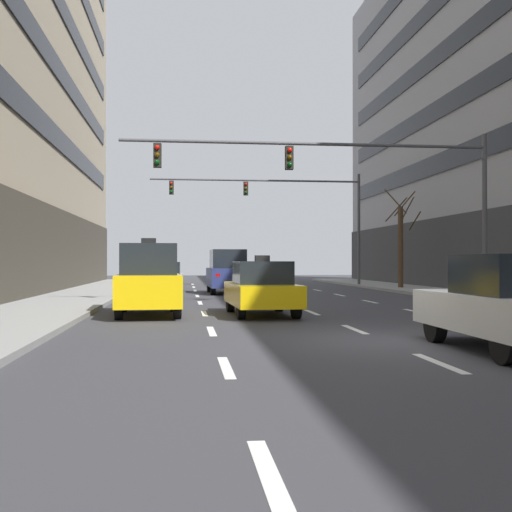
{
  "coord_description": "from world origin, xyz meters",
  "views": [
    {
      "loc": [
        -3.99,
        -12.67,
        1.6
      ],
      "look_at": [
        -0.11,
        21.52,
        1.88
      ],
      "focal_mm": 45.06,
      "sensor_mm": 36.0,
      "label": 1
    }
  ],
  "objects": [
    {
      "name": "lane_stripe_l1_s7",
      "position": [
        -3.35,
        17.0,
        0.0
      ],
      "size": [
        0.16,
        2.0,
        0.01
      ],
      "primitive_type": "cube",
      "color": "silver",
      "rests_on": "ground"
    },
    {
      "name": "lane_stripe_l3_s4",
      "position": [
        3.35,
        2.0,
        0.0
      ],
      "size": [
        0.16,
        2.0,
        0.01
      ],
      "primitive_type": "cube",
      "color": "silver",
      "rests_on": "ground"
    },
    {
      "name": "lane_stripe_l3_s5",
      "position": [
        3.35,
        7.0,
        0.0
      ],
      "size": [
        0.16,
        2.0,
        0.01
      ],
      "primitive_type": "cube",
      "color": "silver",
      "rests_on": "ground"
    },
    {
      "name": "car_driving_2",
      "position": [
        -1.8,
        19.12,
        1.08
      ],
      "size": [
        1.97,
        4.52,
        2.17
      ],
      "color": "black",
      "rests_on": "ground"
    },
    {
      "name": "taxi_driving_0",
      "position": [
        -1.69,
        6.15,
        0.79
      ],
      "size": [
        1.94,
        4.32,
        1.77
      ],
      "color": "black",
      "rests_on": "ground"
    },
    {
      "name": "car_driving_3",
      "position": [
        -4.91,
        22.11,
        0.77
      ],
      "size": [
        1.79,
        4.18,
        1.56
      ],
      "color": "black",
      "rests_on": "ground"
    },
    {
      "name": "lane_stripe_l2_s3",
      "position": [
        0.0,
        -3.0,
        0.0
      ],
      "size": [
        0.16,
        2.0,
        0.01
      ],
      "primitive_type": "cube",
      "color": "silver",
      "rests_on": "ground"
    },
    {
      "name": "lane_stripe_l1_s9",
      "position": [
        -3.35,
        27.0,
        0.0
      ],
      "size": [
        0.16,
        2.0,
        0.01
      ],
      "primitive_type": "cube",
      "color": "silver",
      "rests_on": "ground"
    },
    {
      "name": "lane_stripe_l3_s9",
      "position": [
        3.35,
        27.0,
        0.0
      ],
      "size": [
        0.16,
        2.0,
        0.01
      ],
      "primitive_type": "cube",
      "color": "silver",
      "rests_on": "ground"
    },
    {
      "name": "lane_stripe_l2_s4",
      "position": [
        0.0,
        2.0,
        0.0
      ],
      "size": [
        0.16,
        2.0,
        0.01
      ],
      "primitive_type": "cube",
      "color": "silver",
      "rests_on": "ground"
    },
    {
      "name": "lane_stripe_l2_s7",
      "position": [
        0.0,
        17.0,
        0.0
      ],
      "size": [
        0.16,
        2.0,
        0.01
      ],
      "primitive_type": "cube",
      "color": "silver",
      "rests_on": "ground"
    },
    {
      "name": "lane_stripe_l1_s3",
      "position": [
        -3.35,
        -3.0,
        0.0
      ],
      "size": [
        0.16,
        2.0,
        0.01
      ],
      "primitive_type": "cube",
      "color": "silver",
      "rests_on": "ground"
    },
    {
      "name": "lane_stripe_l2_s5",
      "position": [
        0.0,
        7.0,
        0.0
      ],
      "size": [
        0.16,
        2.0,
        0.01
      ],
      "primitive_type": "cube",
      "color": "silver",
      "rests_on": "ground"
    },
    {
      "name": "taxi_driving_4",
      "position": [
        -5.0,
        6.49,
        1.05
      ],
      "size": [
        2.02,
        4.42,
        2.28
      ],
      "color": "black",
      "rests_on": "ground"
    },
    {
      "name": "lane_stripe_l1_s8",
      "position": [
        -3.35,
        22.0,
        0.0
      ],
      "size": [
        0.16,
        2.0,
        0.01
      ],
      "primitive_type": "cube",
      "color": "silver",
      "rests_on": "ground"
    },
    {
      "name": "lane_stripe_l3_s6",
      "position": [
        3.35,
        12.0,
        0.0
      ],
      "size": [
        0.16,
        2.0,
        0.01
      ],
      "primitive_type": "cube",
      "color": "silver",
      "rests_on": "ground"
    },
    {
      "name": "lane_stripe_l1_s5",
      "position": [
        -3.35,
        7.0,
        0.0
      ],
      "size": [
        0.16,
        2.0,
        0.01
      ],
      "primitive_type": "cube",
      "color": "silver",
      "rests_on": "ground"
    },
    {
      "name": "lane_stripe_l2_s6",
      "position": [
        0.0,
        12.0,
        0.0
      ],
      "size": [
        0.16,
        2.0,
        0.01
      ],
      "primitive_type": "cube",
      "color": "silver",
      "rests_on": "ground"
    },
    {
      "name": "traffic_signal_0",
      "position": [
        2.13,
        9.91,
        4.7
      ],
      "size": [
        13.4,
        0.35,
        6.17
      ],
      "color": "#4C4C51",
      "rests_on": "sidewalk_right"
    },
    {
      "name": "lane_stripe_l3_s8",
      "position": [
        3.35,
        22.0,
        0.0
      ],
      "size": [
        0.16,
        2.0,
        0.01
      ],
      "primitive_type": "cube",
      "color": "silver",
      "rests_on": "ground"
    },
    {
      "name": "lane_stripe_l1_s10",
      "position": [
        -3.35,
        32.0,
        0.0
      ],
      "size": [
        0.16,
        2.0,
        0.01
      ],
      "primitive_type": "cube",
      "color": "silver",
      "rests_on": "ground"
    },
    {
      "name": "lane_stripe_l2_s9",
      "position": [
        0.0,
        27.0,
        0.0
      ],
      "size": [
        0.16,
        2.0,
        0.01
      ],
      "primitive_type": "cube",
      "color": "silver",
      "rests_on": "ground"
    },
    {
      "name": "lane_stripe_l3_s7",
      "position": [
        3.35,
        17.0,
        0.0
      ],
      "size": [
        0.16,
        2.0,
        0.01
      ],
      "primitive_type": "cube",
      "color": "silver",
      "rests_on": "ground"
    },
    {
      "name": "street_tree_1",
      "position": [
        8.12,
        22.05,
        2.62
      ],
      "size": [
        1.86,
        1.87,
        5.49
      ],
      "color": "#4C3823",
      "rests_on": "sidewalk_right"
    },
    {
      "name": "lane_stripe_l1_s6",
      "position": [
        -3.35,
        12.0,
        0.0
      ],
      "size": [
        0.16,
        2.0,
        0.01
      ],
      "primitive_type": "cube",
      "color": "silver",
      "rests_on": "ground"
    },
    {
      "name": "lane_stripe_l3_s10",
      "position": [
        3.35,
        32.0,
        0.0
      ],
      "size": [
        0.16,
        2.0,
        0.01
      ],
      "primitive_type": "cube",
      "color": "silver",
      "rests_on": "ground"
    },
    {
      "name": "lane_stripe_l1_s2",
      "position": [
        -3.35,
        -8.0,
        0.0
      ],
      "size": [
        0.16,
        2.0,
        0.01
      ],
      "primitive_type": "cube",
      "color": "silver",
      "rests_on": "ground"
    },
    {
      "name": "lane_stripe_l2_s8",
      "position": [
        0.0,
        22.0,
        0.0
      ],
      "size": [
        0.16,
        2.0,
        0.01
      ],
      "primitive_type": "cube",
      "color": "silver",
      "rests_on": "ground"
    },
    {
      "name": "lane_stripe_l1_s4",
      "position": [
        -3.35,
        2.0,
        0.0
      ],
      "size": [
        0.16,
        2.0,
        0.01
      ],
      "primitive_type": "cube",
      "color": "silver",
      "rests_on": "ground"
    },
    {
      "name": "lane_stripe_l2_s10",
      "position": [
        0.0,
        32.0,
        0.0
      ],
      "size": [
        0.16,
        2.0,
        0.01
      ],
      "primitive_type": "cube",
      "color": "silver",
      "rests_on": "ground"
    },
    {
      "name": "ground_plane",
      "position": [
        0.0,
        0.0,
        0.0
      ],
      "size": [
        120.0,
        120.0,
        0.0
      ],
      "primitive_type": "plane",
      "color": "#38383D"
    },
    {
      "name": "traffic_signal_1",
      "position": [
        2.45,
        27.01,
        5.29
      ],
      "size": [
        13.21,
        0.35,
        7.0
      ],
      "color": "#4C4C51",
      "rests_on": "sidewalk_right"
    }
  ]
}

